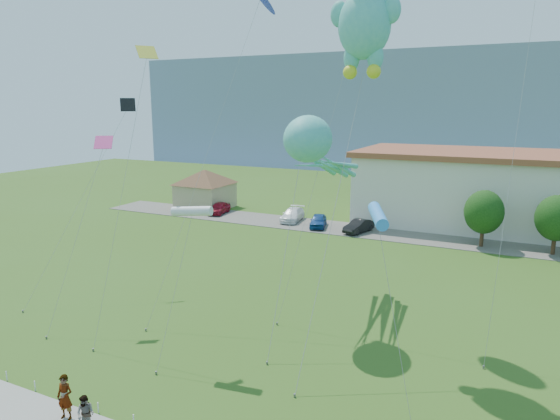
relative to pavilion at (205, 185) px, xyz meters
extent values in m
plane|color=#375818|center=(24.00, -38.00, -3.02)|extent=(160.00, 160.00, 0.00)
cube|color=#59544C|center=(24.00, -3.00, -2.99)|extent=(70.00, 6.00, 0.06)
cube|color=slate|center=(24.00, 82.00, 9.48)|extent=(160.00, 50.00, 25.00)
cube|color=tan|center=(0.00, 0.00, -1.42)|extent=(6.00, 6.00, 3.20)
pyramid|color=brown|center=(0.00, 0.00, 1.08)|extent=(9.20, 9.20, 1.80)
cylinder|color=white|center=(15.00, -39.30, -2.77)|extent=(0.05, 0.05, 0.50)
cylinder|color=white|center=(17.00, -39.30, -2.77)|extent=(0.05, 0.05, 0.50)
cylinder|color=white|center=(19.00, -39.30, -2.77)|extent=(0.05, 0.05, 0.50)
cylinder|color=white|center=(21.00, -39.30, -2.77)|extent=(0.05, 0.05, 0.50)
cylinder|color=white|center=(23.00, -39.30, -2.77)|extent=(0.05, 0.05, 0.50)
cylinder|color=#3F2B19|center=(34.00, -4.00, -1.92)|extent=(0.36, 0.36, 2.20)
ellipsoid|color=#14380F|center=(34.00, -4.00, 0.38)|extent=(3.60, 3.60, 4.14)
cylinder|color=#3F2B19|center=(40.00, -4.00, -1.92)|extent=(0.36, 0.36, 2.20)
ellipsoid|color=#14380F|center=(40.00, -4.00, 0.38)|extent=(3.60, 3.60, 4.14)
imported|color=gray|center=(20.19, -40.27, -1.93)|extent=(0.79, 0.59, 1.99)
imported|color=gray|center=(21.64, -40.54, -2.13)|extent=(0.89, 0.77, 1.58)
imported|color=#A41428|center=(3.64, -2.41, -2.26)|extent=(2.27, 4.35, 1.41)
imported|color=white|center=(13.42, -2.03, -2.24)|extent=(2.73, 5.20, 1.44)
imported|color=navy|center=(17.22, -3.55, -2.26)|extent=(2.68, 4.39, 1.40)
imported|color=black|center=(21.93, -3.90, -2.29)|extent=(2.51, 4.32, 1.35)
ellipsoid|color=#45ACA8|center=(25.17, -25.83, 8.20)|extent=(2.81, 3.65, 2.81)
sphere|color=white|center=(24.66, -26.93, 8.50)|extent=(0.44, 0.44, 0.44)
sphere|color=white|center=(25.67, -26.93, 8.50)|extent=(0.44, 0.44, 0.44)
cylinder|color=slate|center=(25.73, -32.39, -2.94)|extent=(0.10, 0.10, 0.16)
cylinder|color=gray|center=(25.45, -29.61, 2.27)|extent=(0.60, 5.59, 10.27)
ellipsoid|color=#45ACA8|center=(28.33, -25.64, 14.43)|extent=(2.92, 2.48, 3.65)
ellipsoid|color=#45ACA8|center=(26.88, -25.64, 15.10)|extent=(1.01, 0.72, 1.41)
ellipsoid|color=#45ACA8|center=(29.79, -25.64, 15.10)|extent=(1.01, 0.72, 1.41)
ellipsoid|color=#45ACA8|center=(27.66, -25.64, 12.74)|extent=(0.90, 0.79, 1.46)
ellipsoid|color=#45ACA8|center=(29.01, -25.64, 12.74)|extent=(0.90, 0.79, 1.46)
sphere|color=yellow|center=(27.66, -25.87, 11.96)|extent=(0.79, 0.79, 0.79)
sphere|color=yellow|center=(29.01, -25.87, 11.96)|extent=(0.79, 0.79, 0.79)
cylinder|color=slate|center=(28.24, -34.47, -2.94)|extent=(0.10, 0.10, 0.16)
cylinder|color=gray|center=(28.29, -30.05, 4.44)|extent=(0.12, 8.85, 14.61)
cylinder|color=slate|center=(17.44, -32.06, -2.94)|extent=(0.10, 0.10, 0.16)
cylinder|color=gray|center=(18.74, -27.03, 7.16)|extent=(2.62, 10.09, 20.06)
cube|color=black|center=(9.45, -23.67, 10.20)|extent=(1.29, 1.29, 0.86)
cylinder|color=slate|center=(8.42, -33.41, -2.94)|extent=(0.10, 0.10, 0.16)
cylinder|color=gray|center=(8.93, -28.54, 3.57)|extent=(1.05, 9.75, 12.88)
cube|color=gold|center=(16.75, -29.84, 13.15)|extent=(1.29, 1.29, 0.86)
cylinder|color=slate|center=(16.52, -35.27, -2.94)|extent=(0.10, 0.10, 0.16)
cylinder|color=gray|center=(16.63, -32.55, 5.04)|extent=(0.25, 5.45, 15.82)
cylinder|color=silver|center=(21.51, -32.62, 4.77)|extent=(0.50, 2.25, 0.87)
cylinder|color=slate|center=(21.19, -35.67, -2.94)|extent=(0.10, 0.10, 0.16)
cylinder|color=gray|center=(21.35, -34.15, 0.85)|extent=(0.35, 3.08, 7.45)
cylinder|color=slate|center=(35.89, -27.96, -2.94)|extent=(0.10, 0.10, 0.16)
cylinder|color=gray|center=(36.28, -23.86, 7.54)|extent=(0.80, 8.24, 20.81)
cube|color=#D32E7E|center=(12.86, -29.79, 7.87)|extent=(1.29, 1.29, 0.86)
cylinder|color=slate|center=(12.95, -35.34, -2.94)|extent=(0.10, 0.10, 0.16)
cylinder|color=gray|center=(12.91, -32.56, 2.41)|extent=(0.11, 5.57, 10.55)
cylinder|color=slate|center=(24.11, -27.89, -2.94)|extent=(0.10, 0.10, 0.16)
cylinder|color=gray|center=(25.56, -24.80, 6.78)|extent=(2.93, 6.22, 19.29)
cylinder|color=#338DE6|center=(31.79, -34.48, 5.89)|extent=(0.50, 2.25, 0.87)
cylinder|color=gray|center=(32.91, -35.20, 1.41)|extent=(2.29, 1.47, 8.56)
camera|label=1|loc=(36.64, -53.41, 10.15)|focal=32.00mm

